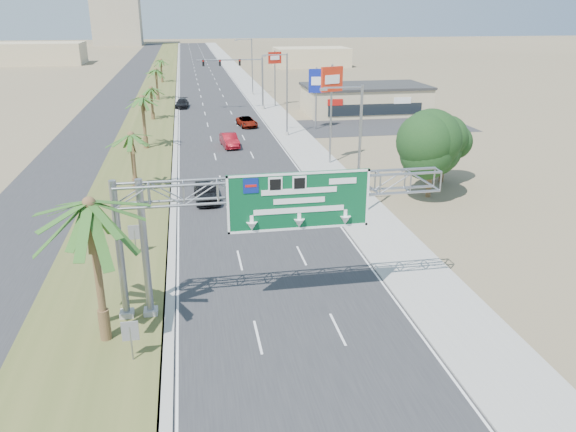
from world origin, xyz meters
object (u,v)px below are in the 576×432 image
at_px(store_building, 365,100).
at_px(car_right_lane, 247,122).
at_px(palm_near, 89,205).
at_px(pole_sign_blue, 316,84).
at_px(pole_sign_red_near, 332,86).
at_px(pole_sign_red_far, 275,62).
at_px(sign_gantry, 267,199).
at_px(car_left_lane, 207,191).
at_px(signal_mast, 250,79).
at_px(car_far, 182,103).
at_px(car_mid_lane, 230,140).

bearing_deg(store_building, car_right_lane, -159.06).
height_order(palm_near, pole_sign_blue, palm_near).
distance_m(pole_sign_red_near, pole_sign_red_far, 36.81).
xyz_separation_m(sign_gantry, pole_sign_red_far, (10.68, 64.96, 0.89)).
bearing_deg(pole_sign_red_far, car_right_lane, -111.75).
relative_size(store_building, car_left_lane, 3.63).
bearing_deg(signal_mast, pole_sign_red_far, 33.27).
height_order(car_far, pole_sign_red_far, pole_sign_red_far).
height_order(palm_near, pole_sign_red_far, pole_sign_red_far).
bearing_deg(pole_sign_red_far, car_left_lane, -105.74).
xyz_separation_m(palm_near, store_building, (31.20, 58.00, -4.93)).
height_order(car_mid_lane, car_right_lane, car_mid_lane).
distance_m(store_building, car_right_lane, 20.18).
bearing_deg(car_far, pole_sign_red_near, -63.69).
bearing_deg(signal_mast, pole_sign_red_near, -82.76).
distance_m(signal_mast, car_left_lane, 44.71).
bearing_deg(store_building, sign_gantry, -112.36).
xyz_separation_m(palm_near, pole_sign_red_far, (18.81, 66.89, 0.02)).
bearing_deg(store_building, car_far, 159.79).
bearing_deg(signal_mast, car_mid_lane, -102.02).
bearing_deg(signal_mast, store_building, -19.54).
distance_m(store_building, car_left_lane, 45.54).
distance_m(palm_near, car_far, 68.48).
xyz_separation_m(sign_gantry, car_left_lane, (-2.45, 18.37, -5.21)).
bearing_deg(car_mid_lane, palm_near, -109.19).
bearing_deg(pole_sign_red_near, palm_near, -121.83).
xyz_separation_m(signal_mast, pole_sign_blue, (6.77, -16.59, 1.11)).
relative_size(car_right_lane, car_far, 0.98).
bearing_deg(palm_near, car_far, 86.80).
relative_size(signal_mast, car_right_lane, 2.19).
distance_m(sign_gantry, pole_sign_red_near, 30.13).
distance_m(sign_gantry, car_right_lane, 49.36).
relative_size(store_building, car_far, 3.77).
xyz_separation_m(pole_sign_blue, pole_sign_red_far, (-2.33, 19.51, 1.00)).
distance_m(store_building, pole_sign_blue, 15.15).
relative_size(sign_gantry, pole_sign_red_near, 1.69).
bearing_deg(pole_sign_red_far, car_mid_lane, -109.37).
relative_size(store_building, pole_sign_red_near, 1.82).
bearing_deg(pole_sign_blue, car_left_lane, -119.72).
bearing_deg(pole_sign_blue, sign_gantry, -105.97).
distance_m(palm_near, signal_mast, 65.60).
xyz_separation_m(pole_sign_red_near, pole_sign_red_far, (0.13, 36.80, -0.92)).
bearing_deg(car_left_lane, pole_sign_red_near, 35.14).
bearing_deg(pole_sign_blue, signal_mast, 112.20).
bearing_deg(car_right_lane, pole_sign_blue, -29.34).
relative_size(car_left_lane, car_mid_lane, 1.06).
height_order(store_building, pole_sign_red_far, pole_sign_red_far).
xyz_separation_m(palm_near, car_left_lane, (5.69, 20.30, -6.08)).
bearing_deg(sign_gantry, signal_mast, 84.26).
xyz_separation_m(store_building, car_right_lane, (-18.80, -7.20, -1.35)).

